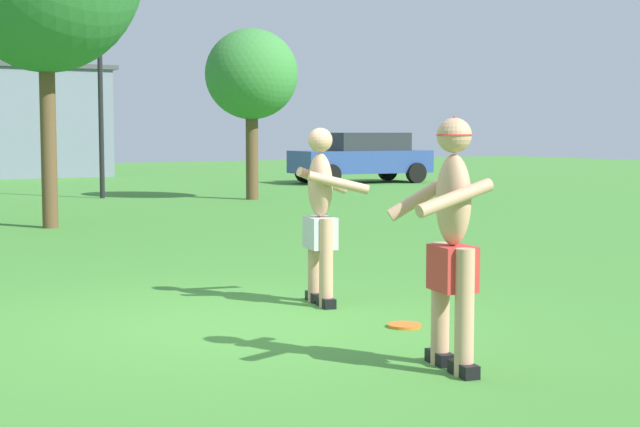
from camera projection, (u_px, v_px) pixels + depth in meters
ground_plane at (229, 326)px, 8.01m from camera, size 80.00×80.00×0.00m
player_near at (321, 213)px, 8.94m from camera, size 0.66×0.67×1.66m
player_in_red at (452, 232)px, 6.45m from camera, size 0.65×0.69×1.73m
frisbee at (404, 325)px, 7.97m from camera, size 0.28×0.28×0.03m
car_blue_near_post at (362, 157)px, 30.11m from camera, size 4.46×2.37×1.58m
lamp_post at (100, 60)px, 22.97m from camera, size 0.60×0.24×5.38m
tree_left_field at (252, 75)px, 22.58m from camera, size 2.20×2.20×4.04m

